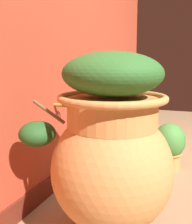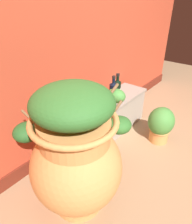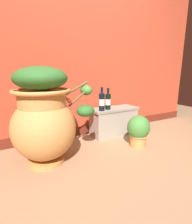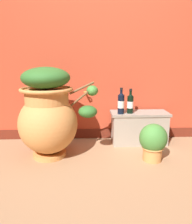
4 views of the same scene
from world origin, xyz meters
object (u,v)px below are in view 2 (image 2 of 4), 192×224
potted_shrub (161,124)px  wine_bottle_left (113,93)px  wine_bottle_middle (117,89)px  terracotta_urn (76,153)px

potted_shrub → wine_bottle_left: bearing=122.9°
wine_bottle_middle → potted_shrub: bearing=-70.9°
wine_bottle_left → potted_shrub: wine_bottle_left is taller
potted_shrub → wine_bottle_middle: bearing=109.1°
wine_bottle_left → potted_shrub: (0.28, -0.43, -0.33)m
potted_shrub → terracotta_urn: bearing=171.7°
wine_bottle_left → wine_bottle_middle: 0.12m
wine_bottle_middle → terracotta_urn: bearing=-162.2°
terracotta_urn → potted_shrub: terracotta_urn is taller
terracotta_urn → wine_bottle_middle: size_ratio=3.24×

